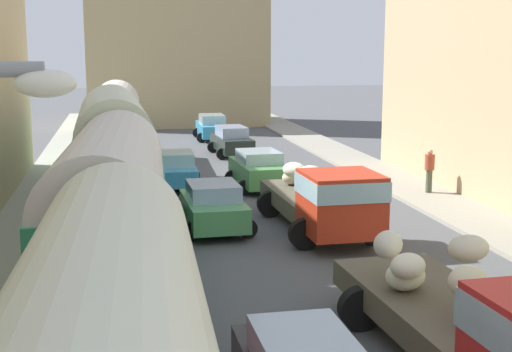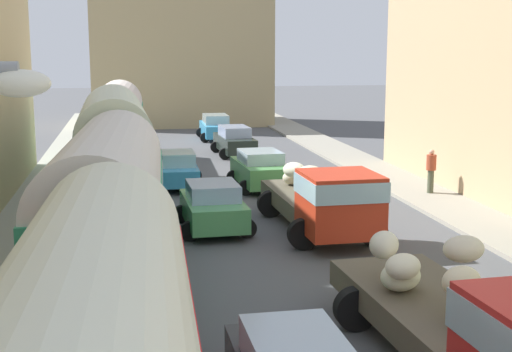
# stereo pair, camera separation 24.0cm
# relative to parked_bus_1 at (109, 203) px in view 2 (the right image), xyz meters

# --- Properties ---
(ground_plane) EXTENTS (154.00, 154.00, 0.00)m
(ground_plane) POSITION_rel_parked_bus_1_xyz_m (4.60, 11.50, -2.17)
(ground_plane) COLOR #4D4E51
(sidewalk_left) EXTENTS (2.50, 70.00, 0.14)m
(sidewalk_left) POSITION_rel_parked_bus_1_xyz_m (-2.65, 11.50, -2.10)
(sidewalk_left) COLOR #98998A
(sidewalk_left) RESTS_ON ground
(sidewalk_right) EXTENTS (2.50, 70.00, 0.14)m
(sidewalk_right) POSITION_rel_parked_bus_1_xyz_m (11.85, 11.50, -2.10)
(sidewalk_right) COLOR gray
(sidewalk_right) RESTS_ON ground
(building_right_2) EXTENTS (4.77, 14.25, 9.48)m
(building_right_2) POSITION_rel_parked_bus_1_xyz_m (15.27, 9.94, 2.59)
(building_right_2) COLOR tan
(building_right_2) RESTS_ON ground
(distant_church) EXTENTS (12.98, 6.87, 20.21)m
(distant_church) POSITION_rel_parked_bus_1_xyz_m (4.60, 37.36, 4.98)
(distant_church) COLOR tan
(distant_church) RESTS_ON ground
(parked_bus_1) EXTENTS (3.63, 9.23, 3.97)m
(parked_bus_1) POSITION_rel_parked_bus_1_xyz_m (0.00, 0.00, 0.00)
(parked_bus_1) COLOR #28936A
(parked_bus_1) RESTS_ON ground
(parked_bus_2) EXTENTS (3.46, 8.84, 4.26)m
(parked_bus_2) POSITION_rel_parked_bus_1_xyz_m (-0.00, 9.00, 0.19)
(parked_bus_2) COLOR #2C9C71
(parked_bus_2) RESTS_ON ground
(parked_bus_3) EXTENTS (3.46, 8.32, 4.07)m
(parked_bus_3) POSITION_rel_parked_bus_1_xyz_m (-0.00, 18.00, 0.08)
(parked_bus_3) COLOR #2E8E61
(parked_bus_3) RESTS_ON ground
(cargo_truck_0) EXTENTS (3.35, 7.55, 2.31)m
(cargo_truck_0) POSITION_rel_parked_bus_1_xyz_m (6.23, -6.34, -0.97)
(cargo_truck_0) COLOR red
(cargo_truck_0) RESTS_ON ground
(cargo_truck_1) EXTENTS (3.12, 6.98, 2.22)m
(cargo_truck_1) POSITION_rel_parked_bus_1_xyz_m (6.37, 4.01, -0.98)
(cargo_truck_1) COLOR #B42C16
(cargo_truck_1) RESTS_ON ground
(car_0) EXTENTS (2.49, 3.92, 1.58)m
(car_0) POSITION_rel_parked_bus_1_xyz_m (5.81, 11.75, -1.37)
(car_0) COLOR #529A51
(car_0) RESTS_ON ground
(car_1) EXTENTS (2.33, 4.34, 1.58)m
(car_1) POSITION_rel_parked_bus_1_xyz_m (6.14, 21.03, -1.38)
(car_1) COLOR black
(car_1) RESTS_ON ground
(car_2) EXTENTS (2.26, 4.30, 1.58)m
(car_2) POSITION_rel_parked_bus_1_xyz_m (5.98, 27.88, -1.38)
(car_2) COLOR #3795C9
(car_2) RESTS_ON ground
(car_4) EXTENTS (2.41, 3.70, 1.54)m
(car_4) POSITION_rel_parked_bus_1_xyz_m (3.08, 5.35, -1.40)
(car_4) COLOR #4C9757
(car_4) RESTS_ON ground
(car_5) EXTENTS (2.17, 3.68, 1.49)m
(car_5) POSITION_rel_parked_bus_1_xyz_m (2.51, 12.67, -1.42)
(car_5) COLOR #3791C9
(car_5) RESTS_ON ground
(pedestrian_1) EXTENTS (0.53, 0.53, 1.85)m
(pedestrian_1) POSITION_rel_parked_bus_1_xyz_m (12.06, 9.06, -1.12)
(pedestrian_1) COLOR #4A503B
(pedestrian_1) RESTS_ON ground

